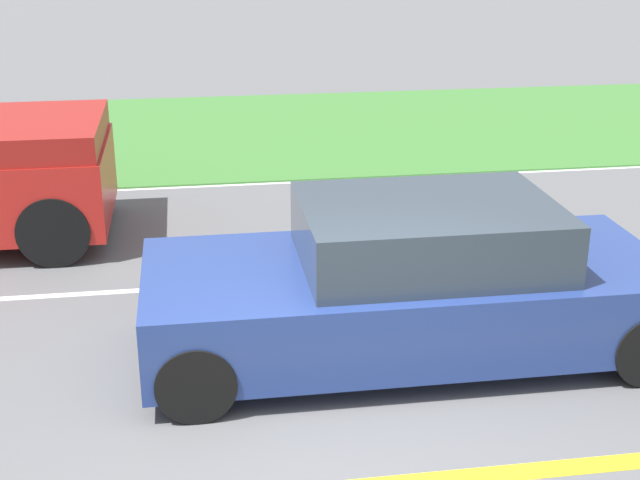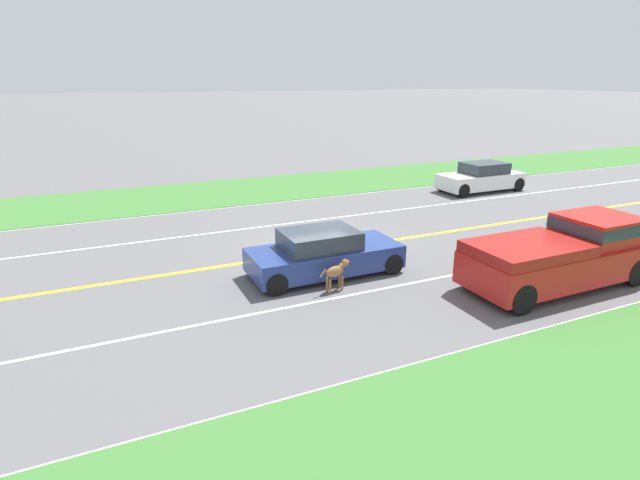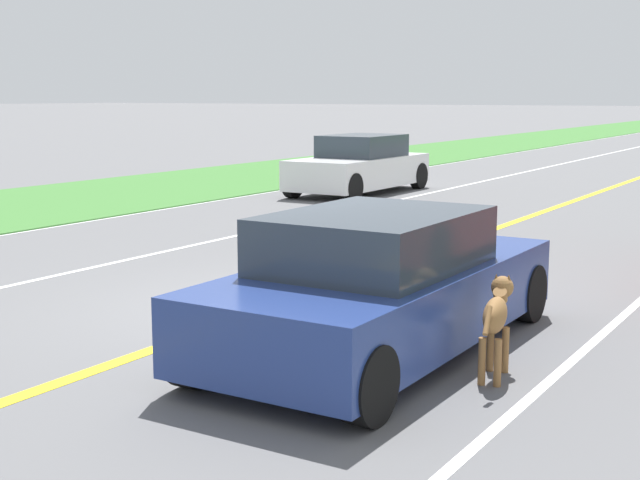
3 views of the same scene
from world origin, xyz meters
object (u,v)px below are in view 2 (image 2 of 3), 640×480
ego_car (323,254)px  dog (337,271)px  pickup_truck (563,253)px  oncoming_car (481,178)px

ego_car → dog: 1.21m
ego_car → pickup_truck: size_ratio=0.83×
pickup_truck → oncoming_car: 12.10m
dog → ego_car: bearing=160.8°
dog → pickup_truck: size_ratio=0.19×
ego_car → oncoming_car: (-6.87, 11.95, 0.04)m
pickup_truck → ego_car: bearing=-121.5°
pickup_truck → oncoming_car: (-10.28, 6.39, -0.26)m
dog → pickup_truck: pickup_truck is taller
dog → oncoming_car: size_ratio=0.23×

